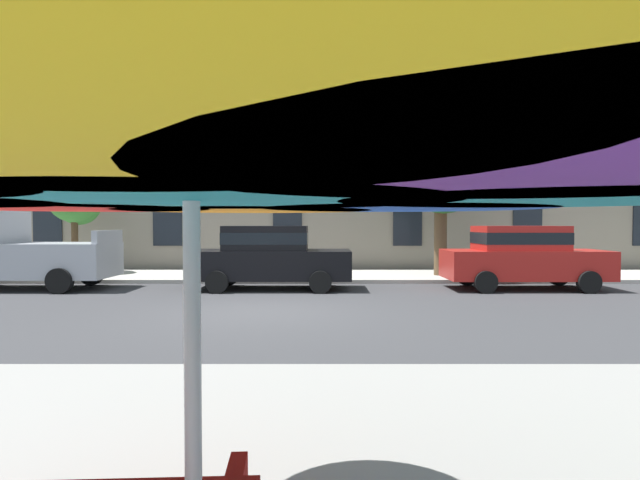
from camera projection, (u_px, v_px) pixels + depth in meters
The scene contains 9 objects.
ground_plane at pixel (260, 312), 10.83m from camera, with size 120.00×120.00×0.00m, color #38383A.
sidewalk_far at pixel (283, 276), 17.63m from camera, with size 56.00×3.60×0.12m, color #B2ADA3.
apartment_building at pixel (295, 99), 25.57m from camera, with size 41.25×12.08×16.00m.
pickup_silver at pixel (11, 253), 14.49m from camera, with size 5.10×2.12×2.20m.
sedan_black at pixel (269, 255), 14.50m from camera, with size 4.40×1.98×1.78m.
sedan_red at pixel (522, 255), 14.51m from camera, with size 4.40×1.98×1.78m.
street_tree_left at pixel (75, 200), 18.14m from camera, with size 1.80×2.00×3.68m.
street_tree_middle at pixel (445, 169), 17.24m from camera, with size 2.86×3.17×5.36m.
patio_umbrella at pixel (191, 144), 1.77m from camera, with size 3.97×3.97×2.37m.
Camera 1 is at (1.24, -10.78, 1.84)m, focal length 29.07 mm.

